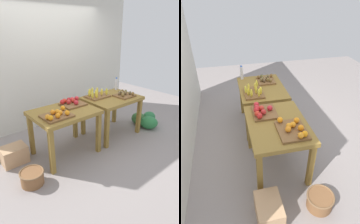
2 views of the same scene
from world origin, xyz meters
The scene contains 12 objects.
ground_plane centered at (0.00, 0.00, 0.00)m, with size 8.00×8.00×0.00m, color gray.
back_wall centered at (0.00, 1.35, 1.50)m, with size 4.40×0.12×3.00m, color silver.
display_table_left centered at (-0.56, 0.00, 0.67)m, with size 1.04×0.80×0.79m.
display_table_right centered at (0.56, 0.00, 0.67)m, with size 1.04×0.80×0.79m.
orange_bin centered at (-0.78, -0.14, 0.83)m, with size 0.46×0.36×0.11m.
apple_bin centered at (-0.29, 0.15, 0.84)m, with size 0.41×0.34×0.11m.
banana_crate centered at (0.32, 0.18, 0.84)m, with size 0.44×0.32×0.17m.
kiwi_bin centered at (0.78, -0.12, 0.83)m, with size 0.36×0.33×0.10m.
water_bottle centered at (1.00, 0.30, 0.92)m, with size 0.06×0.06×0.27m.
watermelon_pile centered at (1.43, -0.25, 0.14)m, with size 0.64×0.72×0.28m.
wicker_basket centered at (-1.36, -0.35, 0.11)m, with size 0.35×0.35×0.21m.
cardboard_produce_box centered at (-1.36, 0.30, 0.14)m, with size 0.40×0.30×0.29m, color tan.
Camera 1 is at (-2.22, -2.62, 2.04)m, focal length 32.71 mm.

